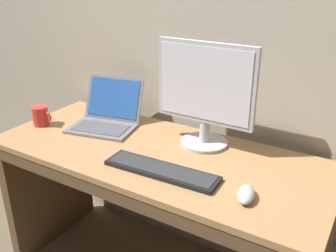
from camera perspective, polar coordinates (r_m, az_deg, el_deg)
desk at (r=1.86m, az=-1.78°, el=-10.98°), size 1.57×0.66×0.78m
laptop_space_gray at (r=2.02m, az=-9.25°, el=1.44°), size 0.38×0.38×0.23m
external_monitor at (r=1.71m, az=5.63°, el=4.87°), size 0.47×0.22×0.49m
wired_keyboard at (r=1.56m, az=-1.01°, el=-6.69°), size 0.50×0.14×0.02m
computer_mouse at (r=1.42m, az=11.68°, el=-10.06°), size 0.09×0.14×0.04m
coffee_mug at (r=2.11m, az=-18.63°, el=1.46°), size 0.12×0.08×0.10m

